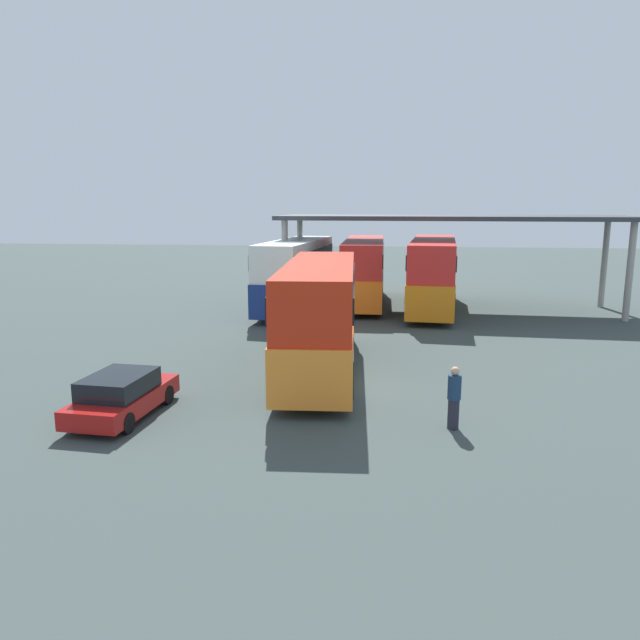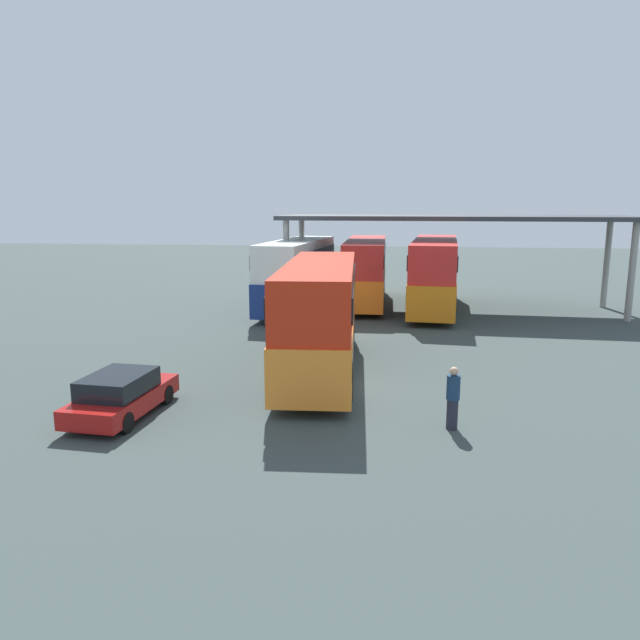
{
  "view_description": "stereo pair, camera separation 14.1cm",
  "coord_description": "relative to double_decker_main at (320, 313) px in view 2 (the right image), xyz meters",
  "views": [
    {
      "loc": [
        1.28,
        -19.64,
        6.3
      ],
      "look_at": [
        -1.21,
        2.13,
        2.0
      ],
      "focal_mm": 33.37,
      "sensor_mm": 36.0,
      "label": 1
    },
    {
      "loc": [
        1.42,
        -19.62,
        6.3
      ],
      "look_at": [
        -1.21,
        2.13,
        2.0
      ],
      "focal_mm": 33.37,
      "sensor_mm": 36.0,
      "label": 2
    }
  ],
  "objects": [
    {
      "name": "ground_plane",
      "position": [
        1.21,
        -2.14,
        -2.28
      ],
      "size": [
        140.0,
        140.0,
        0.0
      ],
      "primitive_type": "plane",
      "color": "#394442"
    },
    {
      "name": "double_decker_main",
      "position": [
        0.0,
        0.0,
        0.0
      ],
      "size": [
        3.14,
        10.92,
        4.14
      ],
      "rotation": [
        0.0,
        0.0,
        1.63
      ],
      "color": "orange",
      "rests_on": "ground_plane"
    },
    {
      "name": "parked_hatchback",
      "position": [
        -5.34,
        -5.57,
        -1.6
      ],
      "size": [
        2.08,
        4.22,
        1.35
      ],
      "rotation": [
        0.0,
        0.0,
        1.49
      ],
      "color": "#A21512",
      "rests_on": "ground_plane"
    },
    {
      "name": "double_decker_near_canopy",
      "position": [
        -2.93,
        12.96,
        0.02
      ],
      "size": [
        3.49,
        10.42,
        4.18
      ],
      "rotation": [
        0.0,
        0.0,
        1.47
      ],
      "color": "navy",
      "rests_on": "ground_plane"
    },
    {
      "name": "double_decker_mid_row",
      "position": [
        1.01,
        15.64,
        -0.03
      ],
      "size": [
        2.49,
        10.89,
        4.09
      ],
      "rotation": [
        0.0,
        0.0,
        1.58
      ],
      "color": "orange",
      "rests_on": "ground_plane"
    },
    {
      "name": "double_decker_far_right",
      "position": [
        5.16,
        13.96,
        0.04
      ],
      "size": [
        3.55,
        11.58,
        4.23
      ],
      "rotation": [
        0.0,
        0.0,
        1.48
      ],
      "color": "orange",
      "rests_on": "ground_plane"
    },
    {
      "name": "depot_canopy",
      "position": [
        6.07,
        14.47,
        2.96
      ],
      "size": [
        20.44,
        6.72,
        5.6
      ],
      "rotation": [
        0.0,
        0.0,
        -0.05
      ],
      "color": "#33353A",
      "rests_on": "ground_plane"
    },
    {
      "name": "pedestrian_waiting",
      "position": [
        4.43,
        -5.43,
        -1.36
      ],
      "size": [
        0.38,
        0.38,
        1.82
      ],
      "rotation": [
        0.0,
        0.0,
        5.89
      ],
      "color": "#262633",
      "rests_on": "ground_plane"
    }
  ]
}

